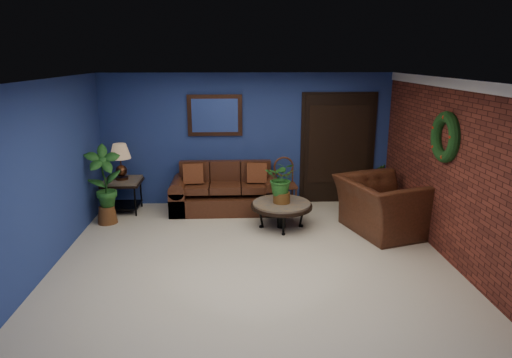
{
  "coord_description": "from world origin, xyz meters",
  "views": [
    {
      "loc": [
        -0.25,
        -6.09,
        2.79
      ],
      "look_at": [
        0.07,
        0.55,
        1.0
      ],
      "focal_mm": 32.0,
      "sensor_mm": 36.0,
      "label": 1
    }
  ],
  "objects_px": {
    "coffee_table": "(282,206)",
    "side_chair": "(284,180)",
    "end_table": "(123,187)",
    "sofa": "(226,194)",
    "table_lamp": "(120,157)",
    "armchair": "(383,206)"
  },
  "relations": [
    {
      "from": "coffee_table",
      "to": "table_lamp",
      "type": "bearing_deg",
      "value": 161.28
    },
    {
      "from": "coffee_table",
      "to": "armchair",
      "type": "relative_size",
      "value": 0.75
    },
    {
      "from": "coffee_table",
      "to": "end_table",
      "type": "relative_size",
      "value": 1.51
    },
    {
      "from": "side_chair",
      "to": "armchair",
      "type": "height_order",
      "value": "side_chair"
    },
    {
      "from": "table_lamp",
      "to": "side_chair",
      "type": "relative_size",
      "value": 0.65
    },
    {
      "from": "table_lamp",
      "to": "side_chair",
      "type": "distance_m",
      "value": 3.03
    },
    {
      "from": "end_table",
      "to": "armchair",
      "type": "bearing_deg",
      "value": -15.46
    },
    {
      "from": "sofa",
      "to": "side_chair",
      "type": "xyz_separation_m",
      "value": [
        1.11,
        0.05,
        0.25
      ]
    },
    {
      "from": "armchair",
      "to": "side_chair",
      "type": "bearing_deg",
      "value": 31.3
    },
    {
      "from": "end_table",
      "to": "table_lamp",
      "type": "distance_m",
      "value": 0.55
    },
    {
      "from": "sofa",
      "to": "table_lamp",
      "type": "height_order",
      "value": "table_lamp"
    },
    {
      "from": "side_chair",
      "to": "table_lamp",
      "type": "bearing_deg",
      "value": 177.84
    },
    {
      "from": "sofa",
      "to": "coffee_table",
      "type": "bearing_deg",
      "value": -46.13
    },
    {
      "from": "end_table",
      "to": "coffee_table",
      "type": "bearing_deg",
      "value": -18.72
    },
    {
      "from": "end_table",
      "to": "armchair",
      "type": "xyz_separation_m",
      "value": [
        4.45,
        -1.23,
        -0.03
      ]
    },
    {
      "from": "sofa",
      "to": "end_table",
      "type": "xyz_separation_m",
      "value": [
        -1.88,
        -0.03,
        0.18
      ]
    },
    {
      "from": "sofa",
      "to": "end_table",
      "type": "bearing_deg",
      "value": -179.22
    },
    {
      "from": "end_table",
      "to": "side_chair",
      "type": "relative_size",
      "value": 0.7
    },
    {
      "from": "armchair",
      "to": "table_lamp",
      "type": "bearing_deg",
      "value": 57.51
    },
    {
      "from": "sofa",
      "to": "armchair",
      "type": "bearing_deg",
      "value": -26.07
    },
    {
      "from": "table_lamp",
      "to": "armchair",
      "type": "bearing_deg",
      "value": -15.46
    },
    {
      "from": "coffee_table",
      "to": "side_chair",
      "type": "bearing_deg",
      "value": 81.18
    }
  ]
}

